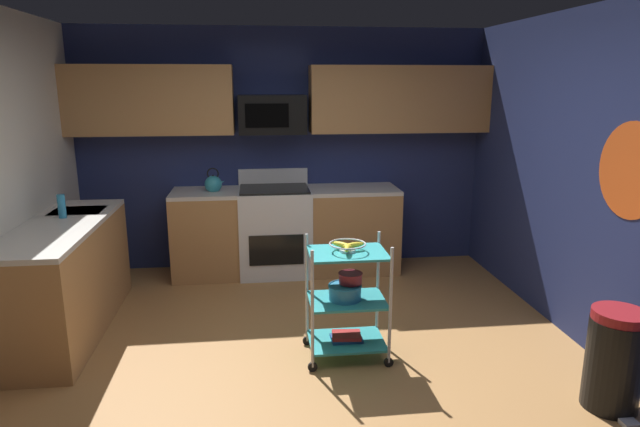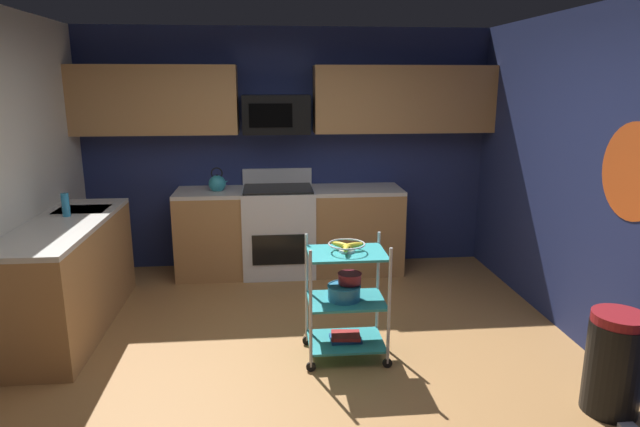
{
  "view_description": "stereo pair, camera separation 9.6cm",
  "coord_description": "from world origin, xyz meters",
  "px_view_note": "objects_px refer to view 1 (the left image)",
  "views": [
    {
      "loc": [
        -0.31,
        -3.59,
        2.04
      ],
      "look_at": [
        0.17,
        0.45,
        1.05
      ],
      "focal_mm": 30.65,
      "sensor_mm": 36.0,
      "label": 1
    },
    {
      "loc": [
        -0.22,
        -3.6,
        2.04
      ],
      "look_at": [
        0.17,
        0.45,
        1.05
      ],
      "focal_mm": 30.65,
      "sensor_mm": 36.0,
      "label": 2
    }
  ],
  "objects_px": {
    "mixing_bowl_large": "(345,292)",
    "microwave": "(272,114)",
    "kettle": "(213,184)",
    "oven_range": "(275,230)",
    "trash_can": "(614,360)",
    "rolling_cart": "(347,300)",
    "book_stack": "(346,337)",
    "fruit_bowl": "(348,246)",
    "mixing_bowl_small": "(350,278)",
    "dish_soap_bottle": "(62,206)"
  },
  "relations": [
    {
      "from": "fruit_bowl",
      "to": "book_stack",
      "type": "xyz_separation_m",
      "value": [
        0.0,
        0.0,
        -0.72
      ]
    },
    {
      "from": "oven_range",
      "to": "fruit_bowl",
      "type": "distance_m",
      "value": 2.04
    },
    {
      "from": "rolling_cart",
      "to": "mixing_bowl_small",
      "type": "height_order",
      "value": "rolling_cart"
    },
    {
      "from": "oven_range",
      "to": "rolling_cart",
      "type": "relative_size",
      "value": 1.2
    },
    {
      "from": "rolling_cart",
      "to": "trash_can",
      "type": "xyz_separation_m",
      "value": [
        1.57,
        -0.86,
        -0.13
      ]
    },
    {
      "from": "dish_soap_bottle",
      "to": "mixing_bowl_large",
      "type": "bearing_deg",
      "value": -22.41
    },
    {
      "from": "oven_range",
      "to": "kettle",
      "type": "bearing_deg",
      "value": -179.65
    },
    {
      "from": "oven_range",
      "to": "kettle",
      "type": "height_order",
      "value": "kettle"
    },
    {
      "from": "oven_range",
      "to": "fruit_bowl",
      "type": "height_order",
      "value": "oven_range"
    },
    {
      "from": "trash_can",
      "to": "rolling_cart",
      "type": "bearing_deg",
      "value": 151.16
    },
    {
      "from": "fruit_bowl",
      "to": "kettle",
      "type": "height_order",
      "value": "kettle"
    },
    {
      "from": "oven_range",
      "to": "rolling_cart",
      "type": "xyz_separation_m",
      "value": [
        0.46,
        -1.95,
        -0.02
      ]
    },
    {
      "from": "microwave",
      "to": "mixing_bowl_small",
      "type": "relative_size",
      "value": 3.85
    },
    {
      "from": "trash_can",
      "to": "microwave",
      "type": "bearing_deg",
      "value": 124.76
    },
    {
      "from": "microwave",
      "to": "trash_can",
      "type": "height_order",
      "value": "microwave"
    },
    {
      "from": "oven_range",
      "to": "trash_can",
      "type": "bearing_deg",
      "value": -54.27
    },
    {
      "from": "mixing_bowl_small",
      "to": "oven_range",
      "type": "bearing_deg",
      "value": 104.24
    },
    {
      "from": "dish_soap_bottle",
      "to": "mixing_bowl_small",
      "type": "bearing_deg",
      "value": -21.42
    },
    {
      "from": "rolling_cart",
      "to": "mixing_bowl_large",
      "type": "height_order",
      "value": "rolling_cart"
    },
    {
      "from": "mixing_bowl_large",
      "to": "kettle",
      "type": "xyz_separation_m",
      "value": [
        -1.08,
        1.95,
        0.48
      ]
    },
    {
      "from": "rolling_cart",
      "to": "fruit_bowl",
      "type": "height_order",
      "value": "rolling_cart"
    },
    {
      "from": "trash_can",
      "to": "kettle",
      "type": "bearing_deg",
      "value": 133.39
    },
    {
      "from": "fruit_bowl",
      "to": "microwave",
      "type": "bearing_deg",
      "value": 102.59
    },
    {
      "from": "fruit_bowl",
      "to": "mixing_bowl_small",
      "type": "xyz_separation_m",
      "value": [
        0.03,
        0.03,
        -0.26
      ]
    },
    {
      "from": "oven_range",
      "to": "kettle",
      "type": "relative_size",
      "value": 4.17
    },
    {
      "from": "fruit_bowl",
      "to": "mixing_bowl_small",
      "type": "distance_m",
      "value": 0.26
    },
    {
      "from": "fruit_bowl",
      "to": "book_stack",
      "type": "bearing_deg",
      "value": 45.0
    },
    {
      "from": "oven_range",
      "to": "microwave",
      "type": "relative_size",
      "value": 1.57
    },
    {
      "from": "kettle",
      "to": "dish_soap_bottle",
      "type": "xyz_separation_m",
      "value": [
        -1.18,
        -1.02,
        0.02
      ]
    },
    {
      "from": "mixing_bowl_small",
      "to": "book_stack",
      "type": "relative_size",
      "value": 0.77
    },
    {
      "from": "oven_range",
      "to": "dish_soap_bottle",
      "type": "relative_size",
      "value": 5.5
    },
    {
      "from": "rolling_cart",
      "to": "mixing_bowl_small",
      "type": "relative_size",
      "value": 5.03
    },
    {
      "from": "fruit_bowl",
      "to": "dish_soap_bottle",
      "type": "height_order",
      "value": "dish_soap_bottle"
    },
    {
      "from": "oven_range",
      "to": "mixing_bowl_large",
      "type": "relative_size",
      "value": 4.37
    },
    {
      "from": "microwave",
      "to": "fruit_bowl",
      "type": "xyz_separation_m",
      "value": [
        0.46,
        -2.06,
        -0.82
      ]
    },
    {
      "from": "mixing_bowl_small",
      "to": "trash_can",
      "type": "distance_m",
      "value": 1.8
    },
    {
      "from": "rolling_cart",
      "to": "mixing_bowl_small",
      "type": "distance_m",
      "value": 0.17
    },
    {
      "from": "book_stack",
      "to": "fruit_bowl",
      "type": "bearing_deg",
      "value": -135.0
    },
    {
      "from": "mixing_bowl_large",
      "to": "microwave",
      "type": "bearing_deg",
      "value": 102.18
    },
    {
      "from": "fruit_bowl",
      "to": "kettle",
      "type": "distance_m",
      "value": 2.24
    },
    {
      "from": "fruit_bowl",
      "to": "dish_soap_bottle",
      "type": "xyz_separation_m",
      "value": [
        -2.27,
        0.93,
        0.14
      ]
    },
    {
      "from": "dish_soap_bottle",
      "to": "microwave",
      "type": "bearing_deg",
      "value": 31.86
    },
    {
      "from": "kettle",
      "to": "oven_range",
      "type": "bearing_deg",
      "value": 0.35
    },
    {
      "from": "mixing_bowl_large",
      "to": "kettle",
      "type": "bearing_deg",
      "value": 118.9
    },
    {
      "from": "microwave",
      "to": "dish_soap_bottle",
      "type": "distance_m",
      "value": 2.24
    },
    {
      "from": "oven_range",
      "to": "fruit_bowl",
      "type": "relative_size",
      "value": 4.04
    },
    {
      "from": "fruit_bowl",
      "to": "mixing_bowl_large",
      "type": "bearing_deg",
      "value": 180.0
    },
    {
      "from": "dish_soap_bottle",
      "to": "rolling_cart",
      "type": "bearing_deg",
      "value": -22.27
    },
    {
      "from": "oven_range",
      "to": "mixing_bowl_small",
      "type": "relative_size",
      "value": 6.04
    },
    {
      "from": "dish_soap_bottle",
      "to": "trash_can",
      "type": "bearing_deg",
      "value": -25.04
    }
  ]
}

